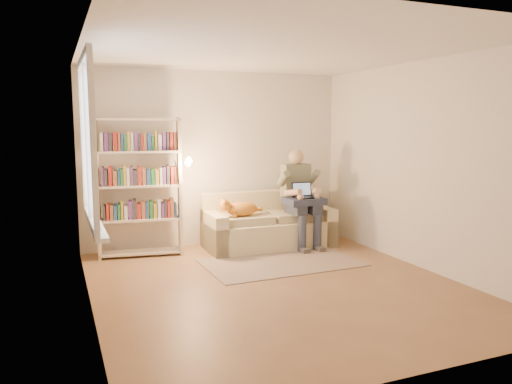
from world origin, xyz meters
name	(u,v)px	position (x,y,z in m)	size (l,w,h in m)	color
floor	(277,285)	(0.00, 0.00, 0.00)	(4.50, 4.50, 0.00)	brown
ceiling	(278,50)	(0.00, 0.00, 2.60)	(4.00, 4.50, 0.02)	white
wall_left	(86,179)	(-2.00, 0.00, 1.30)	(0.02, 4.50, 2.60)	silver
wall_right	(423,166)	(2.00, 0.00, 1.30)	(0.02, 4.50, 2.60)	silver
wall_back	(216,159)	(0.00, 2.25, 1.30)	(4.00, 0.02, 2.60)	silver
wall_front	(414,200)	(0.00, -2.25, 1.30)	(4.00, 0.02, 2.60)	silver
window	(90,169)	(-1.95, 0.20, 1.38)	(0.12, 1.52, 1.69)	white
sofa	(268,227)	(0.64, 1.74, 0.29)	(1.90, 0.88, 0.80)	beige
person	(299,193)	(1.09, 1.58, 0.80)	(0.42, 0.67, 1.44)	gray
cat	(241,208)	(0.18, 1.63, 0.62)	(0.70, 0.25, 0.26)	#FF9F31
blanket	(305,201)	(1.10, 1.44, 0.70)	(0.55, 0.45, 0.09)	#282F46
laptop	(304,194)	(1.10, 1.45, 0.81)	(0.31, 0.26, 0.27)	black
bookshelf	(140,180)	(-1.20, 1.89, 1.06)	(1.26, 0.52, 1.91)	beige
rug	(281,262)	(0.44, 0.82, 0.01)	(2.01, 1.19, 0.01)	gray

